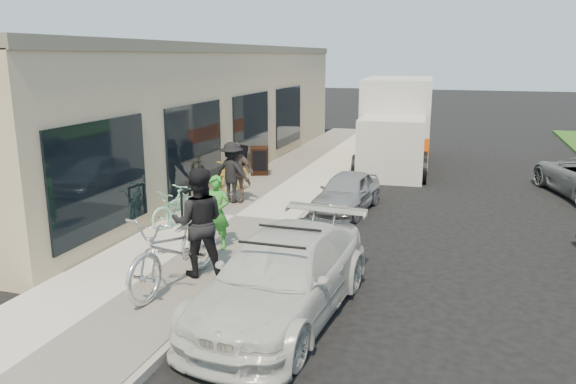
# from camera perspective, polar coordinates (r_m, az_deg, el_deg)

# --- Properties ---
(ground) EXTENTS (120.00, 120.00, 0.00)m
(ground) POSITION_cam_1_polar(r_m,az_deg,el_deg) (10.27, -1.59, -8.57)
(ground) COLOR black
(ground) RESTS_ON ground
(sidewalk) EXTENTS (3.00, 34.00, 0.15)m
(sidewalk) POSITION_cam_1_polar(r_m,az_deg,el_deg) (13.57, -5.43, -2.69)
(sidewalk) COLOR beige
(sidewalk) RESTS_ON ground
(curb) EXTENTS (0.12, 34.00, 0.13)m
(curb) POSITION_cam_1_polar(r_m,az_deg,el_deg) (13.07, 0.86, -3.32)
(curb) COLOR gray
(curb) RESTS_ON ground
(storefront) EXTENTS (3.60, 20.00, 4.22)m
(storefront) POSITION_cam_1_polar(r_m,az_deg,el_deg) (19.00, -8.76, 8.21)
(storefront) COLOR #C5B289
(storefront) RESTS_ON ground
(bike_rack) EXTENTS (0.11, 0.57, 0.81)m
(bike_rack) POSITION_cam_1_polar(r_m,az_deg,el_deg) (12.98, -10.32, -1.03)
(bike_rack) COLOR black
(bike_rack) RESTS_ON sidewalk
(sandwich_board) EXTENTS (0.73, 0.73, 0.92)m
(sandwich_board) POSITION_cam_1_polar(r_m,az_deg,el_deg) (17.91, -2.92, 3.16)
(sandwich_board) COLOR black
(sandwich_board) RESTS_ON sidewalk
(sedan_white) EXTENTS (2.14, 4.51, 1.31)m
(sedan_white) POSITION_cam_1_polar(r_m,az_deg,el_deg) (8.58, -0.58, -8.60)
(sedan_white) COLOR silver
(sedan_white) RESTS_ON ground
(sedan_silver) EXTENTS (1.47, 3.04, 1.00)m
(sedan_silver) POSITION_cam_1_polar(r_m,az_deg,el_deg) (14.41, 6.00, 0.02)
(sedan_silver) COLOR #9A9A9F
(sedan_silver) RESTS_ON ground
(moving_truck) EXTENTS (2.76, 6.42, 3.09)m
(moving_truck) POSITION_cam_1_polar(r_m,az_deg,el_deg) (20.78, 10.91, 6.49)
(moving_truck) COLOR beige
(moving_truck) RESTS_ON ground
(tandem_bike) EXTENTS (1.13, 2.55, 1.30)m
(tandem_bike) POSITION_cam_1_polar(r_m,az_deg,el_deg) (9.45, -11.31, -5.67)
(tandem_bike) COLOR silver
(tandem_bike) RESTS_ON sidewalk
(woman_rider) EXTENTS (0.55, 0.38, 1.47)m
(woman_rider) POSITION_cam_1_polar(r_m,az_deg,el_deg) (11.14, -7.24, -2.07)
(woman_rider) COLOR green
(woman_rider) RESTS_ON sidewalk
(man_standing) EXTENTS (1.13, 1.02, 1.90)m
(man_standing) POSITION_cam_1_polar(r_m,az_deg,el_deg) (9.78, -9.08, -3.05)
(man_standing) COLOR black
(man_standing) RESTS_ON sidewalk
(cruiser_bike_a) EXTENTS (0.86, 1.64, 0.95)m
(cruiser_bike_a) POSITION_cam_1_polar(r_m,az_deg,el_deg) (13.19, -9.87, -0.85)
(cruiser_bike_a) COLOR #95DFC3
(cruiser_bike_a) RESTS_ON sidewalk
(cruiser_bike_b) EXTENTS (1.13, 1.65, 0.82)m
(cruiser_bike_b) POSITION_cam_1_polar(r_m,az_deg,el_deg) (12.86, -10.84, -1.56)
(cruiser_bike_b) COLOR #95DFC3
(cruiser_bike_b) RESTS_ON sidewalk
(cruiser_bike_c) EXTENTS (0.77, 1.74, 1.01)m
(cruiser_bike_c) POSITION_cam_1_polar(r_m,az_deg,el_deg) (15.56, -5.73, 1.63)
(cruiser_bike_c) COLOR gold
(cruiser_bike_c) RESTS_ON sidewalk
(bystander_a) EXTENTS (1.12, 0.76, 1.59)m
(bystander_a) POSITION_cam_1_polar(r_m,az_deg,el_deg) (14.60, -5.68, 2.00)
(bystander_a) COLOR black
(bystander_a) RESTS_ON sidewalk
(bystander_b) EXTENTS (0.95, 0.44, 1.57)m
(bystander_b) POSITION_cam_1_polar(r_m,az_deg,el_deg) (14.65, -5.26, 2.01)
(bystander_b) COLOR brown
(bystander_b) RESTS_ON sidewalk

